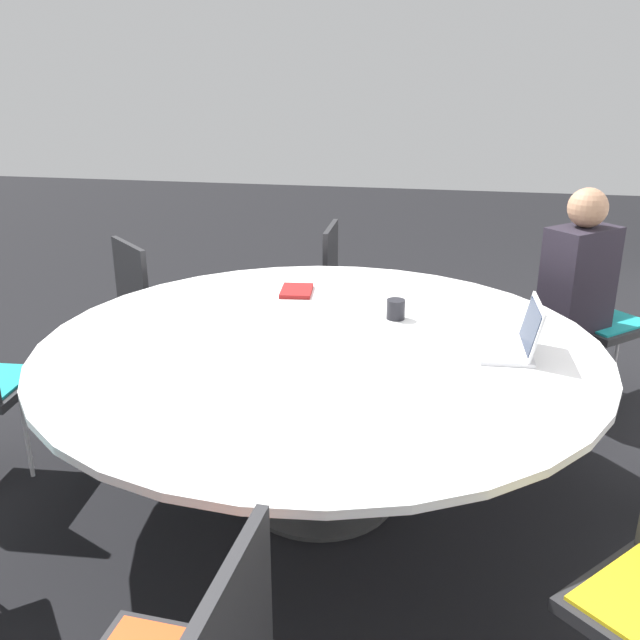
# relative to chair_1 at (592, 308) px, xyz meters

# --- Properties ---
(ground_plane) EXTENTS (16.00, 16.00, 0.00)m
(ground_plane) POSITION_rel_chair_1_xyz_m (1.28, -1.30, -0.52)
(ground_plane) COLOR black
(conference_table) EXTENTS (2.30, 2.30, 0.73)m
(conference_table) POSITION_rel_chair_1_xyz_m (1.28, -1.30, 0.13)
(conference_table) COLOR #333333
(conference_table) RESTS_ON ground_plane
(chair_1) EXTENTS (0.61, 0.61, 0.87)m
(chair_1) POSITION_rel_chair_1_xyz_m (0.00, 0.00, 0.00)
(chair_1) COLOR #262628
(chair_1) RESTS_ON ground_plane
(chair_2) EXTENTS (0.45, 0.43, 0.87)m
(chair_2) POSITION_rel_chair_1_xyz_m (-0.24, -1.38, 0.00)
(chair_2) COLOR #262628
(chair_2) RESTS_ON ground_plane
(chair_3) EXTENTS (0.61, 0.61, 0.87)m
(chair_3) POSITION_rel_chair_1_xyz_m (0.29, -2.45, 0.00)
(chair_3) COLOR #262628
(chair_3) RESTS_ON ground_plane
(person_1) EXTENTS (0.41, 0.41, 1.22)m
(person_1) POSITION_rel_chair_1_xyz_m (0.22, -0.12, 0.19)
(person_1) COLOR #231E28
(person_1) RESTS_ON ground_plane
(laptop) EXTENTS (0.30, 0.24, 0.21)m
(laptop) POSITION_rel_chair_1_xyz_m (1.25, -0.52, 0.26)
(laptop) COLOR silver
(laptop) RESTS_ON conference_table
(spiral_notebook) EXTENTS (0.22, 0.17, 0.02)m
(spiral_notebook) POSITION_rel_chair_1_xyz_m (0.65, -1.53, 0.22)
(spiral_notebook) COLOR maroon
(spiral_notebook) RESTS_ON conference_table
(coffee_cup) EXTENTS (0.08, 0.08, 0.09)m
(coffee_cup) POSITION_rel_chair_1_xyz_m (0.94, -1.02, 0.25)
(coffee_cup) COLOR black
(coffee_cup) RESTS_ON conference_table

